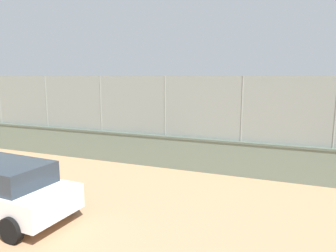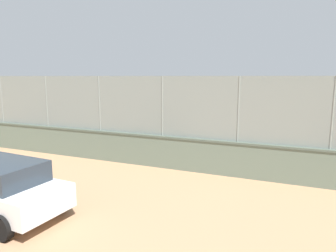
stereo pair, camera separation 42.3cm
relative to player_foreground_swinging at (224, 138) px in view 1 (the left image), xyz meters
The scene contains 10 objects.
ground_plane 12.67m from the player_foreground_swinging, 66.14° to the right, with size 260.00×260.00×0.00m, color tan.
perimeter_wall 5.47m from the player_foreground_swinging, 24.73° to the left, with size 30.84×1.56×1.33m.
fence_panel_on_wall 5.68m from the player_foreground_swinging, 24.73° to the left, with size 30.28×1.24×2.39m.
player_foreground_swinging is the anchor object (origin of this frame).
player_baseline_waiting 7.07m from the player_foreground_swinging, ahead, with size 0.68×0.87×1.53m.
player_at_service_line 10.08m from the player_foreground_swinging, 79.48° to the right, with size 1.03×0.79×1.70m.
sports_ball 1.04m from the player_foreground_swinging, 140.70° to the left, with size 0.09×0.09×0.09m, color #3399D8.
spare_ball_by_wall 2.76m from the player_foreground_swinging, 142.71° to the left, with size 0.19×0.19×0.19m, color orange.
courtside_bench 10.23m from the player_foreground_swinging, ahead, with size 1.61×0.44×0.87m.
parked_car_white 8.93m from the player_foreground_swinging, 62.85° to the left, with size 4.20×1.94×1.50m.
Camera 1 is at (-8.13, 24.72, 3.71)m, focal length 32.34 mm.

